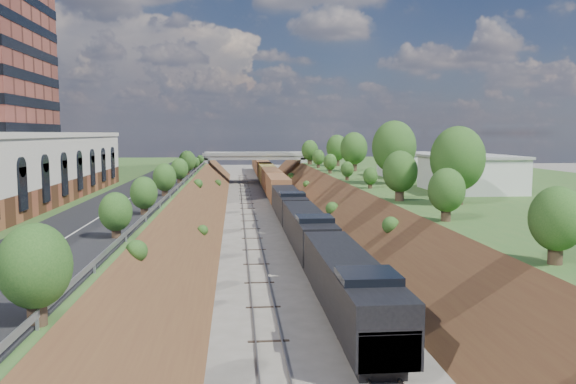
% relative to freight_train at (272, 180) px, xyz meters
% --- Properties ---
extents(platform_left, '(44.00, 180.00, 5.00)m').
position_rel_freight_train_xyz_m(platform_left, '(-35.60, -36.38, -0.22)').
color(platform_left, '#345F27').
rests_on(platform_left, ground).
extents(platform_right, '(44.00, 180.00, 5.00)m').
position_rel_freight_train_xyz_m(platform_right, '(30.40, -36.38, -0.22)').
color(platform_right, '#345F27').
rests_on(platform_right, ground).
extents(embankment_left, '(10.00, 180.00, 10.00)m').
position_rel_freight_train_xyz_m(embankment_left, '(-13.60, -36.38, -2.72)').
color(embankment_left, brown).
rests_on(embankment_left, ground).
extents(embankment_right, '(10.00, 180.00, 10.00)m').
position_rel_freight_train_xyz_m(embankment_right, '(8.40, -36.38, -2.72)').
color(embankment_right, brown).
rests_on(embankment_right, ground).
extents(rail_left_track, '(1.58, 180.00, 0.18)m').
position_rel_freight_train_xyz_m(rail_left_track, '(-5.20, -36.38, -2.63)').
color(rail_left_track, gray).
rests_on(rail_left_track, ground).
extents(rail_right_track, '(1.58, 180.00, 0.18)m').
position_rel_freight_train_xyz_m(rail_right_track, '(0.00, -36.38, -2.63)').
color(rail_right_track, gray).
rests_on(rail_right_track, ground).
extents(road, '(8.00, 180.00, 0.10)m').
position_rel_freight_train_xyz_m(road, '(-18.10, -36.38, 2.33)').
color(road, black).
rests_on(road, platform_left).
extents(guardrail, '(0.10, 171.00, 0.70)m').
position_rel_freight_train_xyz_m(guardrail, '(-14.00, -36.58, 2.83)').
color(guardrail, '#99999E').
rests_on(guardrail, platform_left).
extents(overpass, '(24.50, 8.30, 7.40)m').
position_rel_freight_train_xyz_m(overpass, '(-2.60, 25.62, 2.20)').
color(overpass, gray).
rests_on(overpass, ground).
extents(white_building_near, '(9.00, 12.00, 4.00)m').
position_rel_freight_train_xyz_m(white_building_near, '(20.90, -44.38, 4.28)').
color(white_building_near, silver).
rests_on(white_building_near, platform_right).
extents(white_building_far, '(8.00, 10.00, 3.60)m').
position_rel_freight_train_xyz_m(white_building_far, '(20.40, -22.38, 4.08)').
color(white_building_far, silver).
rests_on(white_building_far, platform_right).
extents(tree_right_large, '(5.25, 5.25, 7.61)m').
position_rel_freight_train_xyz_m(tree_right_large, '(14.40, -56.38, 6.66)').
color(tree_right_large, '#473323').
rests_on(tree_right_large, platform_right).
extents(tree_left_crest, '(2.45, 2.45, 3.55)m').
position_rel_freight_train_xyz_m(tree_left_crest, '(-14.40, -76.38, 4.32)').
color(tree_left_crest, '#473323').
rests_on(tree_left_crest, platform_left).
extents(freight_train, '(3.23, 163.85, 4.77)m').
position_rel_freight_train_xyz_m(freight_train, '(0.00, 0.00, 0.00)').
color(freight_train, black).
rests_on(freight_train, ground).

